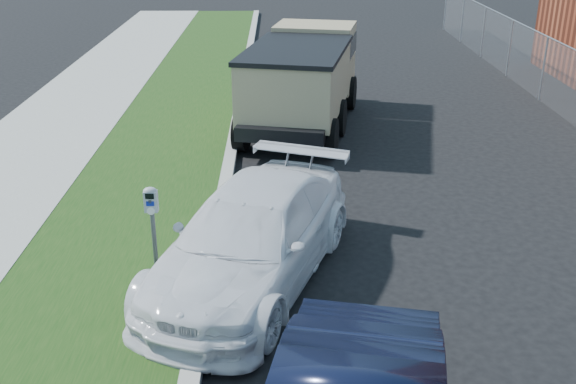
{
  "coord_description": "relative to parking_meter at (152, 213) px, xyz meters",
  "views": [
    {
      "loc": [
        -1.56,
        -8.78,
        5.17
      ],
      "look_at": [
        -1.4,
        1.0,
        1.0
      ],
      "focal_mm": 42.0,
      "sensor_mm": 36.0,
      "label": 1
    }
  ],
  "objects": [
    {
      "name": "parking_meter",
      "position": [
        0.0,
        0.0,
        0.0
      ],
      "size": [
        0.2,
        0.14,
        1.42
      ],
      "rotation": [
        0.0,
        0.0,
        -0.02
      ],
      "color": "#3F4247",
      "rests_on": "ground"
    },
    {
      "name": "ground",
      "position": [
        3.35,
        0.1,
        -1.16
      ],
      "size": [
        120.0,
        120.0,
        0.0
      ],
      "primitive_type": "plane",
      "color": "black",
      "rests_on": "ground"
    },
    {
      "name": "white_wagon",
      "position": [
        1.41,
        0.18,
        -0.46
      ],
      "size": [
        3.55,
        5.23,
        1.41
      ],
      "primitive_type": "imported",
      "rotation": [
        0.0,
        0.0,
        -0.36
      ],
      "color": "white",
      "rests_on": "ground"
    },
    {
      "name": "streetside",
      "position": [
        -2.22,
        2.1,
        -1.1
      ],
      "size": [
        6.12,
        50.0,
        0.15
      ],
      "color": "gray",
      "rests_on": "ground"
    },
    {
      "name": "dump_truck",
      "position": [
        2.45,
        7.92,
        0.1
      ],
      "size": [
        3.29,
        6.04,
        2.24
      ],
      "rotation": [
        0.0,
        0.0,
        -0.21
      ],
      "color": "black",
      "rests_on": "ground"
    }
  ]
}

